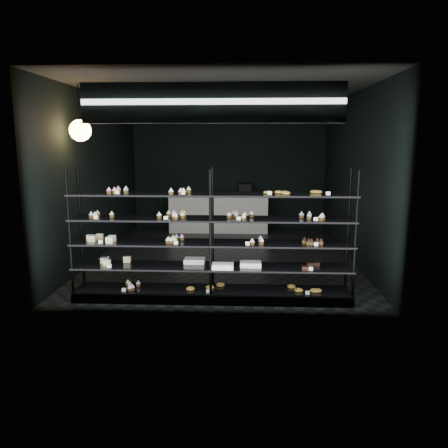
# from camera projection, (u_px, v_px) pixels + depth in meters

# --- Properties ---
(room) EXTENTS (5.01, 6.01, 3.20)m
(room) POSITION_uv_depth(u_px,v_px,m) (223.00, 177.00, 8.50)
(room) COLOR black
(room) RESTS_ON ground
(display_shelf) EXTENTS (4.00, 0.50, 1.91)m
(display_shelf) POSITION_uv_depth(u_px,v_px,m) (210.00, 258.00, 6.27)
(display_shelf) COLOR black
(display_shelf) RESTS_ON room
(signage) EXTENTS (3.30, 0.05, 0.50)m
(signage) POSITION_uv_depth(u_px,v_px,m) (212.00, 103.00, 5.41)
(signage) COLOR #0E1D47
(signage) RESTS_ON room
(pendant_lamp) EXTENTS (0.34, 0.34, 0.90)m
(pendant_lamp) POSITION_uv_depth(u_px,v_px,m) (80.00, 130.00, 6.91)
(pendant_lamp) COLOR black
(pendant_lamp) RESTS_ON room
(service_counter) EXTENTS (2.58, 0.65, 1.23)m
(service_counter) POSITION_uv_depth(u_px,v_px,m) (219.00, 212.00, 11.16)
(service_counter) COLOR white
(service_counter) RESTS_ON room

